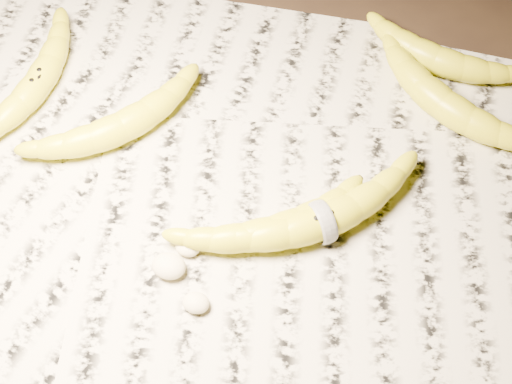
% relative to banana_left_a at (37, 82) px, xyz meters
% --- Properties ---
extents(ground, '(3.00, 3.00, 0.00)m').
position_rel_banana_left_a_xyz_m(ground, '(0.30, -0.11, -0.03)').
color(ground, black).
rests_on(ground, ground).
extents(newspaper_patch, '(0.90, 0.70, 0.01)m').
position_rel_banana_left_a_xyz_m(newspaper_patch, '(0.28, -0.08, -0.02)').
color(newspaper_patch, beige).
rests_on(newspaper_patch, ground).
extents(banana_left_a, '(0.08, 0.21, 0.04)m').
position_rel_banana_left_a_xyz_m(banana_left_a, '(0.00, 0.00, 0.00)').
color(banana_left_a, yellow).
rests_on(banana_left_a, newspaper_patch).
extents(banana_left_b, '(0.18, 0.19, 0.04)m').
position_rel_banana_left_a_xyz_m(banana_left_b, '(0.12, -0.04, 0.00)').
color(banana_left_b, yellow).
rests_on(banana_left_b, newspaper_patch).
extents(banana_center, '(0.19, 0.15, 0.04)m').
position_rel_banana_left_a_xyz_m(banana_center, '(0.33, -0.12, -0.00)').
color(banana_center, yellow).
rests_on(banana_center, newspaper_patch).
extents(banana_taped, '(0.23, 0.20, 0.04)m').
position_rel_banana_left_a_xyz_m(banana_taped, '(0.38, -0.10, 0.00)').
color(banana_taped, yellow).
rests_on(banana_taped, newspaper_patch).
extents(banana_upper_a, '(0.21, 0.16, 0.04)m').
position_rel_banana_left_a_xyz_m(banana_upper_a, '(0.49, 0.10, 0.00)').
color(banana_upper_a, yellow).
rests_on(banana_upper_a, newspaper_patch).
extents(banana_upper_b, '(0.19, 0.10, 0.04)m').
position_rel_banana_left_a_xyz_m(banana_upper_b, '(0.47, 0.17, 0.00)').
color(banana_upper_b, yellow).
rests_on(banana_upper_b, newspaper_patch).
extents(measuring_tape, '(0.03, 0.04, 0.05)m').
position_rel_banana_left_a_xyz_m(measuring_tape, '(0.38, -0.10, 0.00)').
color(measuring_tape, white).
rests_on(measuring_tape, newspaper_patch).
extents(flesh_chunk_a, '(0.04, 0.03, 0.02)m').
position_rel_banana_left_a_xyz_m(flesh_chunk_a, '(0.23, -0.19, -0.01)').
color(flesh_chunk_a, beige).
rests_on(flesh_chunk_a, newspaper_patch).
extents(flesh_chunk_b, '(0.03, 0.02, 0.02)m').
position_rel_banana_left_a_xyz_m(flesh_chunk_b, '(0.27, -0.22, -0.01)').
color(flesh_chunk_b, beige).
rests_on(flesh_chunk_b, newspaper_patch).
extents(flesh_chunk_c, '(0.03, 0.02, 0.02)m').
position_rel_banana_left_a_xyz_m(flesh_chunk_c, '(0.25, -0.16, -0.01)').
color(flesh_chunk_c, beige).
rests_on(flesh_chunk_c, newspaper_patch).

